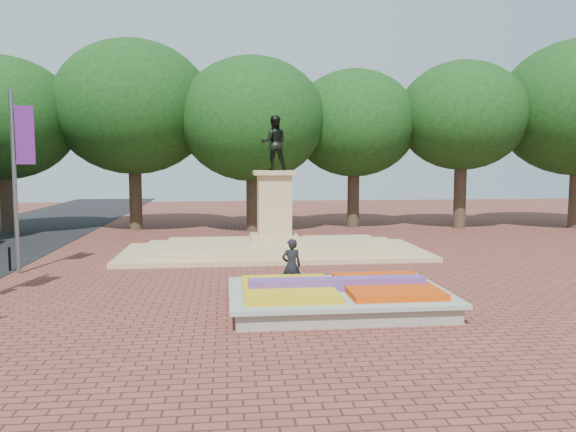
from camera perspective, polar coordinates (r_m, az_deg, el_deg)
The scene contains 5 objects.
ground at distance 18.47m, azimuth 0.73°, elevation -7.90°, with size 90.00×90.00×0.00m, color brown.
flower_bed at distance 16.62m, azimuth 5.14°, elevation -8.09°, with size 6.30×4.30×0.91m.
monument at distance 26.15m, azimuth -1.41°, elevation -1.99°, with size 14.00×6.00×6.40m.
tree_row_back at distance 36.20m, azimuth 0.93°, elevation 9.26°, with size 44.80×8.80×10.43m.
pedestrian at distance 18.41m, azimuth 0.35°, elevation -5.08°, with size 0.65×0.43×1.79m, color black.
Camera 1 is at (-2.20, -17.84, 4.26)m, focal length 35.00 mm.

